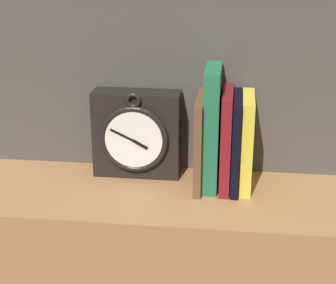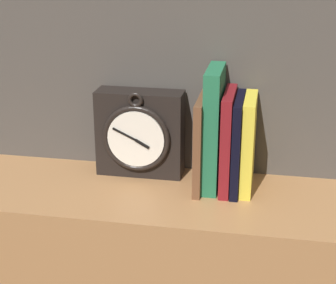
# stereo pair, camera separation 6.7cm
# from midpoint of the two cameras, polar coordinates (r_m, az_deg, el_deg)

# --- Properties ---
(clock) EXTENTS (0.19, 0.08, 0.20)m
(clock) POSITION_cam_midpoint_polar(r_m,az_deg,el_deg) (1.25, -1.35, 0.86)
(clock) COLOR black
(clock) RESTS_ON bookshelf
(book_slot0_brown) EXTENTS (0.02, 0.15, 0.20)m
(book_slot0_brown) POSITION_cam_midpoint_polar(r_m,az_deg,el_deg) (1.20, 5.01, -0.05)
(book_slot0_brown) COLOR brown
(book_slot0_brown) RESTS_ON bookshelf
(book_slot1_green) EXTENTS (0.03, 0.14, 0.26)m
(book_slot1_green) POSITION_cam_midpoint_polar(r_m,az_deg,el_deg) (1.19, 6.26, 1.36)
(book_slot1_green) COLOR #216944
(book_slot1_green) RESTS_ON bookshelf
(book_slot2_maroon) EXTENTS (0.02, 0.14, 0.21)m
(book_slot2_maroon) POSITION_cam_midpoint_polar(r_m,az_deg,el_deg) (1.19, 7.71, 0.11)
(book_slot2_maroon) COLOR maroon
(book_slot2_maroon) RESTS_ON bookshelf
(book_slot3_black) EXTENTS (0.02, 0.15, 0.20)m
(book_slot3_black) POSITION_cam_midpoint_polar(r_m,az_deg,el_deg) (1.19, 8.72, -0.20)
(book_slot3_black) COLOR black
(book_slot3_black) RESTS_ON bookshelf
(book_slot4_yellow) EXTENTS (0.02, 0.14, 0.20)m
(book_slot4_yellow) POSITION_cam_midpoint_polar(r_m,az_deg,el_deg) (1.20, 9.77, -0.18)
(book_slot4_yellow) COLOR yellow
(book_slot4_yellow) RESTS_ON bookshelf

